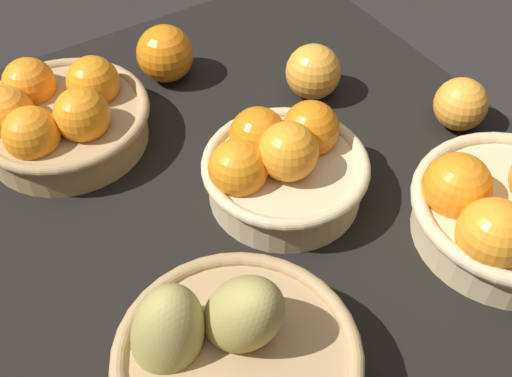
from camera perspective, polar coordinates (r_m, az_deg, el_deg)
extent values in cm
cube|color=black|center=(83.51, 0.83, -0.76)|extent=(84.00, 72.00, 3.00)
cylinder|color=#D3BC8C|center=(80.01, 2.52, 0.77)|extent=(18.67, 18.67, 5.22)
torus|color=#D3BC8C|center=(78.15, 2.58, 2.09)|extent=(20.18, 20.18, 1.51)
sphere|color=orange|center=(75.60, -1.55, 1.75)|extent=(7.02, 7.02, 7.02)
sphere|color=orange|center=(80.05, 4.82, 5.11)|extent=(7.02, 7.02, 7.02)
sphere|color=orange|center=(75.33, 2.82, 3.23)|extent=(7.02, 7.02, 7.02)
sphere|color=orange|center=(79.53, 0.19, 4.63)|extent=(7.02, 7.02, 7.02)
cylinder|color=tan|center=(90.77, -16.15, 5.20)|extent=(21.28, 21.28, 4.82)
torus|color=tan|center=(89.24, -16.47, 6.35)|extent=(22.71, 22.71, 1.43)
sphere|color=orange|center=(93.20, -19.06, 8.56)|extent=(7.03, 7.03, 7.03)
sphere|color=orange|center=(90.31, -13.93, 8.92)|extent=(7.03, 7.03, 7.03)
sphere|color=orange|center=(84.76, -14.85, 6.19)|extent=(7.03, 7.03, 7.03)
sphere|color=orange|center=(85.06, -18.88, 4.48)|extent=(7.03, 7.03, 7.03)
sphere|color=orange|center=(89.24, -20.84, 6.15)|extent=(7.03, 7.03, 7.03)
cylinder|color=tan|center=(64.86, -1.58, -15.48)|extent=(21.85, 21.85, 5.80)
torus|color=tan|center=(62.30, -1.63, -14.25)|extent=(23.41, 23.41, 1.57)
ellipsoid|color=#9E934C|center=(61.38, -1.16, -10.87)|extent=(13.12, 10.63, 13.51)
ellipsoid|color=#9E934C|center=(62.34, -7.66, -12.35)|extent=(8.14, 10.44, 12.72)
cylinder|color=#D3BC8C|center=(81.04, 21.02, -2.52)|extent=(21.47, 21.47, 5.30)
sphere|color=orange|center=(76.82, 16.99, 0.14)|extent=(7.83, 7.83, 7.83)
sphere|color=orange|center=(73.24, 19.84, -3.74)|extent=(7.83, 7.83, 7.83)
sphere|color=#F49E33|center=(94.14, 4.98, 10.04)|extent=(7.83, 7.83, 7.83)
sphere|color=#F49E33|center=(92.92, 17.32, 6.99)|extent=(7.21, 7.21, 7.21)
sphere|color=orange|center=(97.75, -7.88, 11.50)|extent=(8.30, 8.30, 8.30)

